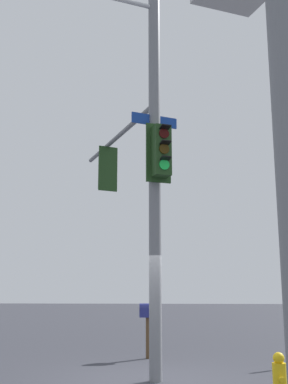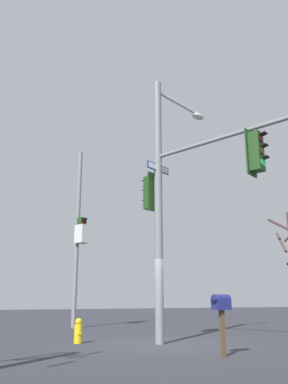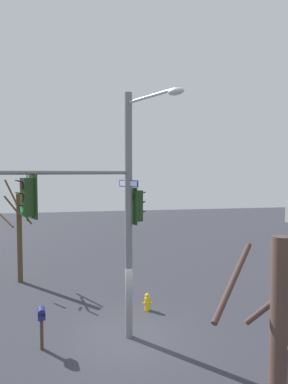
{
  "view_description": "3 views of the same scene",
  "coord_description": "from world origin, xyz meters",
  "px_view_note": "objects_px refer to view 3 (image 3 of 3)",
  "views": [
    {
      "loc": [
        9.8,
        0.43,
        1.88
      ],
      "look_at": [
        0.45,
        -0.07,
        3.77
      ],
      "focal_mm": 43.45,
      "sensor_mm": 36.0,
      "label": 1
    },
    {
      "loc": [
        -11.51,
        5.3,
        1.32
      ],
      "look_at": [
        0.51,
        0.43,
        4.76
      ],
      "focal_mm": 37.57,
      "sensor_mm": 36.0,
      "label": 2
    },
    {
      "loc": [
        -1.75,
        -11.64,
        5.87
      ],
      "look_at": [
        0.44,
        -0.43,
        5.21
      ],
      "focal_mm": 31.98,
      "sensor_mm": 36.0,
      "label": 3
    }
  ],
  "objects_px": {
    "bare_tree_behind_pole": "(19,233)",
    "bare_tree_across_street": "(279,368)",
    "mailbox": "(42,316)",
    "fire_hydrant": "(147,302)"
  },
  "relations": [
    {
      "from": "bare_tree_behind_pole",
      "to": "bare_tree_across_street",
      "type": "relative_size",
      "value": 1.14
    },
    {
      "from": "mailbox",
      "to": "bare_tree_across_street",
      "type": "bearing_deg",
      "value": -62.67
    },
    {
      "from": "bare_tree_behind_pole",
      "to": "mailbox",
      "type": "bearing_deg",
      "value": -75.87
    },
    {
      "from": "mailbox",
      "to": "fire_hydrant",
      "type": "bearing_deg",
      "value": 23.95
    },
    {
      "from": "mailbox",
      "to": "bare_tree_behind_pole",
      "type": "xyz_separation_m",
      "value": [
        -1.87,
        7.42,
        1.53
      ]
    },
    {
      "from": "fire_hydrant",
      "to": "bare_tree_across_street",
      "type": "height_order",
      "value": "bare_tree_across_street"
    },
    {
      "from": "bare_tree_across_street",
      "to": "bare_tree_behind_pole",
      "type": "bearing_deg",
      "value": 114.59
    },
    {
      "from": "mailbox",
      "to": "bare_tree_across_street",
      "type": "relative_size",
      "value": 0.29
    },
    {
      "from": "bare_tree_across_street",
      "to": "fire_hydrant",
      "type": "bearing_deg",
      "value": 92.59
    },
    {
      "from": "fire_hydrant",
      "to": "bare_tree_behind_pole",
      "type": "xyz_separation_m",
      "value": [
        -5.95,
        4.93,
        2.29
      ]
    }
  ]
}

